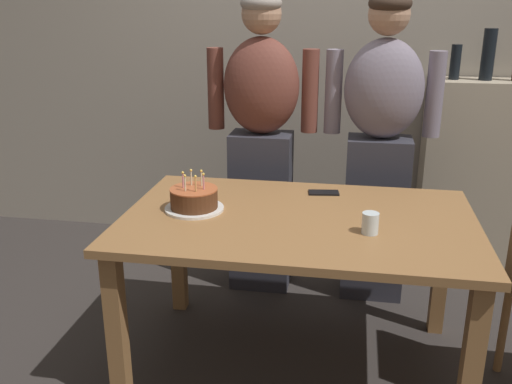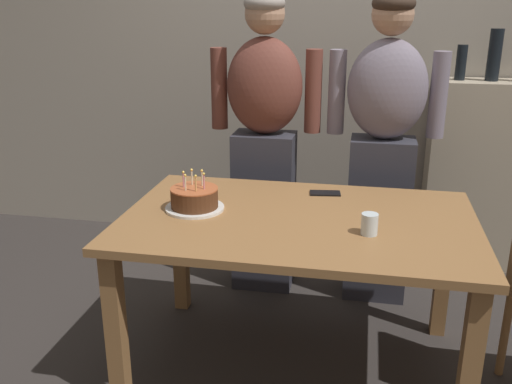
% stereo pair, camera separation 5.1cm
% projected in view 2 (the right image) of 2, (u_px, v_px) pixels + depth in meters
% --- Properties ---
extents(ground_plane, '(10.00, 10.00, 0.00)m').
position_uv_depth(ground_plane, '(294.00, 364.00, 2.65)').
color(ground_plane, '#332D2B').
extents(back_wall, '(5.20, 0.10, 2.60)m').
position_uv_depth(back_wall, '(330.00, 52.00, 3.67)').
color(back_wall, '#9E9384').
rests_on(back_wall, ground_plane).
extents(dining_table, '(1.50, 0.96, 0.74)m').
position_uv_depth(dining_table, '(298.00, 238.00, 2.45)').
color(dining_table, olive).
rests_on(dining_table, ground_plane).
extents(birthday_cake, '(0.26, 0.26, 0.17)m').
position_uv_depth(birthday_cake, '(194.00, 199.00, 2.49)').
color(birthday_cake, white).
rests_on(birthday_cake, dining_table).
extents(water_glass_near, '(0.07, 0.07, 0.09)m').
position_uv_depth(water_glass_near, '(369.00, 224.00, 2.22)').
color(water_glass_near, silver).
rests_on(water_glass_near, dining_table).
extents(cell_phone, '(0.15, 0.09, 0.01)m').
position_uv_depth(cell_phone, '(325.00, 193.00, 2.70)').
color(cell_phone, black).
rests_on(cell_phone, dining_table).
extents(person_man_bearded, '(0.61, 0.27, 1.66)m').
position_uv_depth(person_man_bearded, '(264.00, 142.00, 3.14)').
color(person_man_bearded, '#33333D').
rests_on(person_man_bearded, ground_plane).
extents(person_woman_cardigan, '(0.61, 0.27, 1.66)m').
position_uv_depth(person_woman_cardigan, '(383.00, 147.00, 3.02)').
color(person_woman_cardigan, '#33333D').
rests_on(person_woman_cardigan, ground_plane).
extents(shelf_cabinet, '(0.64, 0.30, 1.46)m').
position_uv_depth(shelf_cabinet, '(479.00, 173.00, 3.52)').
color(shelf_cabinet, tan).
rests_on(shelf_cabinet, ground_plane).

